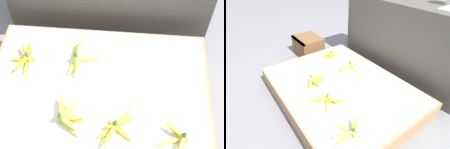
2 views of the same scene
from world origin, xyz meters
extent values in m
plane|color=slate|center=(0.00, 0.00, 0.00)|extent=(10.00, 10.00, 0.00)
cube|color=#997551|center=(0.00, 0.00, 0.08)|extent=(1.25, 0.95, 0.15)
cube|color=silver|center=(0.00, 0.00, 0.15)|extent=(1.21, 0.92, 0.00)
cube|color=#4C4742|center=(0.01, 0.80, 0.36)|extent=(1.33, 0.42, 0.71)
cube|color=brown|center=(-0.92, 0.17, 0.11)|extent=(0.35, 0.28, 0.22)
cube|color=#4E3520|center=(-0.92, 0.04, 0.21)|extent=(0.35, 0.02, 0.02)
ellipsoid|color=gold|center=(-0.11, -0.22, 0.17)|extent=(0.12, 0.11, 0.03)
ellipsoid|color=gold|center=(-0.10, -0.18, 0.17)|extent=(0.14, 0.04, 0.03)
ellipsoid|color=gold|center=(-0.13, -0.15, 0.17)|extent=(0.11, 0.12, 0.03)
ellipsoid|color=gold|center=(-0.16, -0.13, 0.17)|extent=(0.03, 0.14, 0.03)
ellipsoid|color=gold|center=(-0.12, -0.21, 0.20)|extent=(0.13, 0.10, 0.03)
ellipsoid|color=gold|center=(-0.11, -0.18, 0.20)|extent=(0.14, 0.04, 0.03)
ellipsoid|color=gold|center=(-0.12, -0.13, 0.20)|extent=(0.10, 0.13, 0.03)
ellipsoid|color=gold|center=(-0.17, -0.12, 0.20)|extent=(0.05, 0.14, 0.03)
cone|color=#4C7533|center=(-0.16, -0.19, 0.23)|extent=(0.03, 0.03, 0.04)
ellipsoid|color=gold|center=(0.10, -0.22, 0.17)|extent=(0.14, 0.13, 0.03)
ellipsoid|color=gold|center=(0.15, -0.22, 0.17)|extent=(0.14, 0.12, 0.03)
ellipsoid|color=gold|center=(0.15, -0.16, 0.17)|extent=(0.12, 0.15, 0.03)
ellipsoid|color=gold|center=(0.11, -0.25, 0.19)|extent=(0.08, 0.16, 0.03)
ellipsoid|color=gold|center=(0.15, -0.19, 0.19)|extent=(0.16, 0.09, 0.03)
cone|color=#4C7533|center=(0.12, -0.20, 0.23)|extent=(0.03, 0.03, 0.04)
ellipsoid|color=#DBCC4C|center=(0.44, -0.20, 0.17)|extent=(0.11, 0.13, 0.02)
ellipsoid|color=#DBCC4C|center=(0.41, -0.25, 0.17)|extent=(0.15, 0.07, 0.02)
ellipsoid|color=#DBCC4C|center=(0.46, -0.29, 0.17)|extent=(0.03, 0.15, 0.02)
ellipsoid|color=#DBCC4C|center=(0.43, -0.21, 0.19)|extent=(0.14, 0.11, 0.02)
ellipsoid|color=#DBCC4C|center=(0.45, -0.29, 0.19)|extent=(0.06, 0.15, 0.02)
cone|color=#4C7533|center=(0.46, -0.23, 0.22)|extent=(0.03, 0.03, 0.04)
ellipsoid|color=gold|center=(-0.43, 0.24, 0.17)|extent=(0.06, 0.15, 0.03)
ellipsoid|color=gold|center=(-0.45, 0.19, 0.17)|extent=(0.15, 0.04, 0.03)
ellipsoid|color=gold|center=(-0.42, 0.16, 0.17)|extent=(0.03, 0.15, 0.03)
ellipsoid|color=gold|center=(-0.44, 0.21, 0.20)|extent=(0.11, 0.14, 0.03)
ellipsoid|color=gold|center=(-0.44, 0.16, 0.20)|extent=(0.09, 0.15, 0.03)
cone|color=#4C7533|center=(-0.42, 0.19, 0.23)|extent=(0.03, 0.03, 0.04)
ellipsoid|color=#DBCC4C|center=(-0.15, 0.17, 0.17)|extent=(0.07, 0.16, 0.03)
ellipsoid|color=#DBCC4C|center=(-0.08, 0.22, 0.17)|extent=(0.16, 0.05, 0.03)
ellipsoid|color=#DBCC4C|center=(-0.15, 0.25, 0.17)|extent=(0.06, 0.16, 0.03)
ellipsoid|color=#DBCC4C|center=(-0.13, 0.16, 0.20)|extent=(0.06, 0.16, 0.03)
ellipsoid|color=#DBCC4C|center=(-0.13, 0.27, 0.20)|extent=(0.04, 0.16, 0.03)
cone|color=#4C7533|center=(-0.14, 0.21, 0.23)|extent=(0.03, 0.03, 0.04)
camera|label=1|loc=(0.17, -0.91, 1.59)|focal=50.00mm
camera|label=2|loc=(0.93, -0.69, 1.05)|focal=28.00mm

